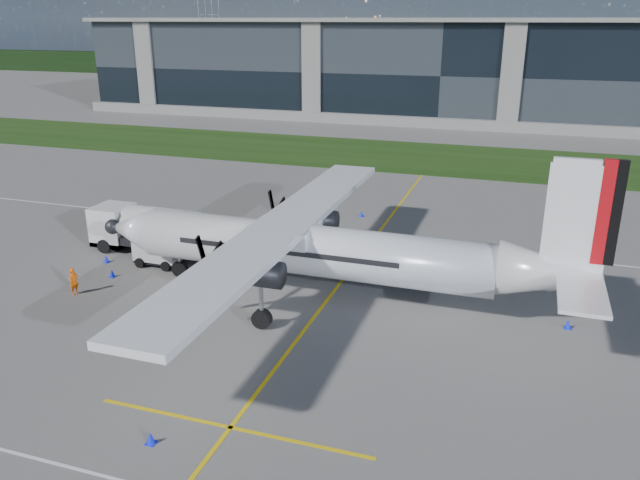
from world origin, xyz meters
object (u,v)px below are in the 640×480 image
object	(u,v)px
safety_cone_tail	(568,324)
safety_cone_nose_stbd	(140,256)
fuel_tanker_truck	(141,228)
safety_cone_nose_port	(112,273)
baggage_tug	(159,251)
safety_cone_portwing	(151,438)
safety_cone_fwd	(106,259)
turboprop_aircraft	(329,223)
safety_cone_stbdwing	(361,214)
pylon_west	(209,20)
ground_crew_person	(74,279)

from	to	relation	value
safety_cone_tail	safety_cone_nose_stbd	bearing A→B (deg)	176.87
fuel_tanker_truck	safety_cone_nose_stbd	world-z (taller)	fuel_tanker_truck
safety_cone_nose_port	fuel_tanker_truck	bearing A→B (deg)	100.12
baggage_tug	safety_cone_portwing	distance (m)	19.10
fuel_tanker_truck	safety_cone_fwd	xyz separation A→B (m)	(-1.07, -2.76, -1.39)
turboprop_aircraft	safety_cone_nose_stbd	xyz separation A→B (m)	(-14.07, 1.83, -4.37)
baggage_tug	safety_cone_portwing	bearing A→B (deg)	-58.96
safety_cone_stbdwing	safety_cone_nose_stbd	size ratio (longest dim) A/B	1.00
safety_cone_stbdwing	safety_cone_fwd	distance (m)	20.59
safety_cone_stbdwing	safety_cone_fwd	bearing A→B (deg)	-131.54
fuel_tanker_truck	safety_cone_portwing	size ratio (longest dim) A/B	17.50
safety_cone_tail	safety_cone_nose_port	bearing A→B (deg)	-176.37
pylon_west	safety_cone_tail	distance (m)	172.65
safety_cone_stbdwing	ground_crew_person	bearing A→B (deg)	-121.01
safety_cone_nose_port	safety_cone_portwing	bearing A→B (deg)	-49.45
pylon_west	turboprop_aircraft	world-z (taller)	pylon_west
turboprop_aircraft	safety_cone_tail	distance (m)	13.92
baggage_tug	ground_crew_person	distance (m)	6.14
safety_cone_tail	safety_cone_fwd	xyz separation A→B (m)	(-29.14, 0.29, 0.00)
fuel_tanker_truck	safety_cone_fwd	size ratio (longest dim) A/B	17.50
turboprop_aircraft	fuel_tanker_truck	world-z (taller)	turboprop_aircraft
ground_crew_person	turboprop_aircraft	bearing A→B (deg)	-61.68
fuel_tanker_truck	safety_cone_fwd	world-z (taller)	fuel_tanker_truck
turboprop_aircraft	safety_cone_nose_stbd	world-z (taller)	turboprop_aircraft
safety_cone_tail	safety_cone_fwd	bearing A→B (deg)	179.44
safety_cone_tail	turboprop_aircraft	bearing A→B (deg)	-178.54
pylon_west	fuel_tanker_truck	world-z (taller)	pylon_west
safety_cone_nose_stbd	safety_cone_nose_port	xyz separation A→B (m)	(0.06, -3.22, 0.00)
safety_cone_stbdwing	safety_cone_portwing	xyz separation A→B (m)	(-0.17, -30.95, 0.00)
safety_cone_stbdwing	safety_cone_nose_stbd	bearing A→B (deg)	-129.68
turboprop_aircraft	baggage_tug	world-z (taller)	turboprop_aircraft
turboprop_aircraft	safety_cone_fwd	distance (m)	16.53
safety_cone_nose_port	ground_crew_person	bearing A→B (deg)	-99.53
safety_cone_nose_stbd	safety_cone_fwd	size ratio (longest dim) A/B	1.00
fuel_tanker_truck	turboprop_aircraft	bearing A→B (deg)	-12.83
fuel_tanker_truck	safety_cone_tail	world-z (taller)	fuel_tanker_truck
turboprop_aircraft	fuel_tanker_truck	distance (m)	15.53
safety_cone_tail	safety_cone_fwd	distance (m)	29.15
safety_cone_tail	safety_cone_nose_stbd	xyz separation A→B (m)	(-27.28, 1.49, 0.00)
pylon_west	turboprop_aircraft	bearing A→B (deg)	-59.87
baggage_tug	fuel_tanker_truck	bearing A→B (deg)	143.01
turboprop_aircraft	fuel_tanker_truck	bearing A→B (deg)	167.17
turboprop_aircraft	safety_cone_fwd	xyz separation A→B (m)	(-15.93, 0.62, -4.37)
baggage_tug	safety_cone_fwd	bearing A→B (deg)	-167.41
pylon_west	safety_cone_nose_port	xyz separation A→B (m)	(68.96, -144.35, -14.75)
safety_cone_nose_port	safety_cone_tail	bearing A→B (deg)	3.63
ground_crew_person	pylon_west	bearing A→B (deg)	36.78
fuel_tanker_truck	baggage_tug	bearing A→B (deg)	-36.99
ground_crew_person	safety_cone_nose_stbd	size ratio (longest dim) A/B	3.74
fuel_tanker_truck	safety_cone_nose_stbd	distance (m)	2.23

